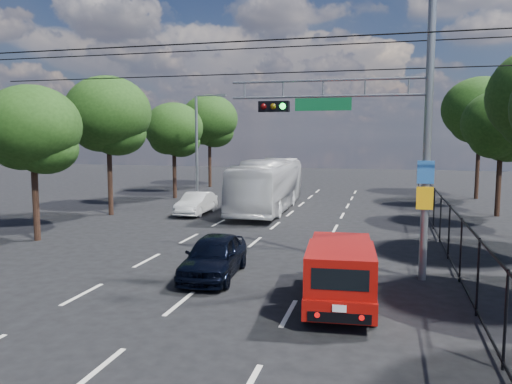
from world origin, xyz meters
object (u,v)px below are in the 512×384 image
(navy_hatchback, at_px, (214,256))
(white_van, at_px, (196,203))
(red_pickup, at_px, (340,271))
(signal_mast, at_px, (387,112))
(white_bus, at_px, (268,185))

(navy_hatchback, bearing_deg, white_van, 109.50)
(red_pickup, distance_m, navy_hatchback, 4.51)
(signal_mast, distance_m, white_bus, 15.15)
(red_pickup, xyz_separation_m, navy_hatchback, (-4.16, 1.73, -0.25))
(signal_mast, bearing_deg, red_pickup, -109.46)
(navy_hatchback, xyz_separation_m, white_van, (-5.21, 11.75, -0.05))
(navy_hatchback, bearing_deg, white_bus, 91.95)
(signal_mast, relative_size, red_pickup, 1.98)
(signal_mast, height_order, navy_hatchback, signal_mast)
(white_bus, relative_size, white_van, 2.90)
(red_pickup, height_order, navy_hatchback, red_pickup)
(white_bus, bearing_deg, signal_mast, -64.16)
(signal_mast, height_order, white_van, signal_mast)
(white_van, bearing_deg, red_pickup, -55.99)
(signal_mast, xyz_separation_m, white_van, (-10.45, 10.43, -4.62))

